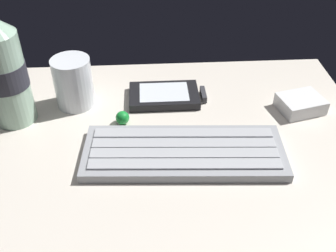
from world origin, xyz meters
TOP-DOWN VIEW (x-y plane):
  - ground_plane at (0.00, -0.23)cm, footprint 64.00×48.00cm
  - keyboard at (2.10, -3.44)cm, footprint 29.59×12.67cm
  - handheld_device at (0.66, 11.50)cm, footprint 12.81×7.62cm
  - juice_cup at (-15.08, 11.04)cm, footprint 6.40×6.40cm
  - water_bottle at (-24.36, 7.38)cm, footprint 6.73×6.73cm
  - charger_block at (22.66, 6.91)cm, footprint 8.15×7.13cm
  - trackball_mouse at (-7.00, 5.00)cm, footprint 2.20×2.20cm

SIDE VIEW (x-z plane):
  - ground_plane at x=0.00cm, z-range -2.39..0.41cm
  - handheld_device at x=0.66cm, z-range -0.02..1.48cm
  - keyboard at x=2.10cm, z-range -0.04..1.66cm
  - trackball_mouse at x=-7.00cm, z-range 0.00..2.20cm
  - charger_block at x=22.66cm, z-range 0.00..2.40cm
  - juice_cup at x=-15.08cm, z-range -0.34..8.16cm
  - water_bottle at x=-24.36cm, z-range -1.39..19.41cm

